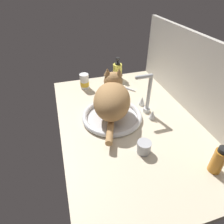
# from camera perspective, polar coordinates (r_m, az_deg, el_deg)

# --- Properties ---
(countertop) EXTENTS (1.08, 0.70, 0.03)m
(countertop) POSITION_cam_1_polar(r_m,az_deg,el_deg) (1.02, 4.80, -3.46)
(countertop) COLOR beige
(countertop) RESTS_ON ground
(backsplash_wall) EXTENTS (1.08, 0.02, 0.43)m
(backsplash_wall) POSITION_cam_1_polar(r_m,az_deg,el_deg) (1.08, 23.89, 8.57)
(backsplash_wall) COLOR beige
(backsplash_wall) RESTS_ON ground
(sink_basin) EXTENTS (0.32, 0.32, 0.03)m
(sink_basin) POSITION_cam_1_polar(r_m,az_deg,el_deg) (1.02, 0.00, -1.26)
(sink_basin) COLOR white
(sink_basin) RESTS_ON countertop
(faucet) EXTENTS (0.17, 0.11, 0.23)m
(faucet) POSITION_cam_1_polar(r_m,az_deg,el_deg) (1.04, 10.42, 4.07)
(faucet) COLOR silver
(faucet) RESTS_ON countertop
(cat) EXTENTS (0.38, 0.27, 0.21)m
(cat) POSITION_cam_1_polar(r_m,az_deg,el_deg) (0.97, 0.06, 4.13)
(cat) COLOR tan
(cat) RESTS_ON sink_basin
(metal_jar) EXTENTS (0.06, 0.06, 0.06)m
(metal_jar) POSITION_cam_1_polar(r_m,az_deg,el_deg) (0.85, 9.52, -10.31)
(metal_jar) COLOR #B2B5BA
(metal_jar) RESTS_ON countertop
(amber_bottle) EXTENTS (0.05, 0.05, 0.13)m
(amber_bottle) POSITION_cam_1_polar(r_m,az_deg,el_deg) (0.85, 29.17, -12.49)
(amber_bottle) COLOR #C67A23
(amber_bottle) RESTS_ON countertop
(pill_bottle) EXTENTS (0.06, 0.06, 0.10)m
(pill_bottle) POSITION_cam_1_polar(r_m,az_deg,el_deg) (1.29, -8.21, 8.95)
(pill_bottle) COLOR white
(pill_bottle) RESTS_ON countertop
(soap_pump_bottle) EXTENTS (0.06, 0.06, 0.16)m
(soap_pump_bottle) POSITION_cam_1_polar(r_m,az_deg,el_deg) (1.40, 1.64, 12.18)
(soap_pump_bottle) COLOR #E5DB4C
(soap_pump_bottle) RESTS_ON countertop
(toothbrush) EXTENTS (0.16, 0.13, 0.02)m
(toothbrush) POSITION_cam_1_polar(r_m,az_deg,el_deg) (1.30, 2.94, 7.66)
(toothbrush) COLOR silver
(toothbrush) RESTS_ON countertop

